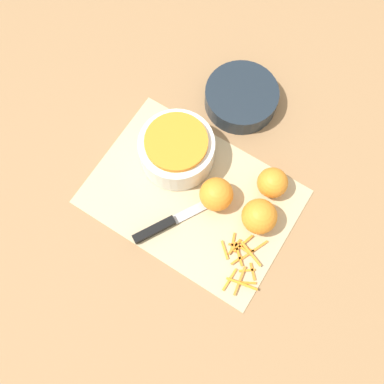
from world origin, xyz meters
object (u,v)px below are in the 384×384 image
(bowl_dark, at_px, (241,97))
(orange_left, at_px, (259,216))
(orange_back, at_px, (272,183))
(bowl_speckled, at_px, (177,149))
(orange_right, at_px, (216,194))
(knife, at_px, (164,225))

(bowl_dark, bearing_deg, orange_left, -52.71)
(bowl_dark, relative_size, orange_left, 2.26)
(bowl_dark, bearing_deg, orange_back, -42.72)
(orange_back, bearing_deg, bowl_dark, 137.28)
(bowl_speckled, height_order, bowl_dark, bowl_speckled)
(bowl_speckled, bearing_deg, bowl_dark, 76.23)
(bowl_speckled, height_order, orange_right, bowl_speckled)
(bowl_speckled, distance_m, orange_left, 0.25)
(bowl_speckled, bearing_deg, orange_left, -8.64)
(bowl_speckled, bearing_deg, orange_back, 12.46)
(bowl_dark, distance_m, orange_back, 0.24)
(knife, distance_m, orange_right, 0.14)
(bowl_dark, height_order, knife, bowl_dark)
(bowl_dark, distance_m, orange_right, 0.27)
(orange_back, bearing_deg, bowl_speckled, -167.54)
(knife, bearing_deg, bowl_speckled, 52.84)
(knife, bearing_deg, bowl_dark, 32.15)
(bowl_dark, relative_size, knife, 0.83)
(knife, xyz_separation_m, orange_left, (0.18, 0.12, 0.03))
(bowl_speckled, relative_size, orange_right, 2.27)
(bowl_speckled, xyz_separation_m, orange_right, (0.14, -0.04, -0.01))
(knife, bearing_deg, orange_left, -25.22)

